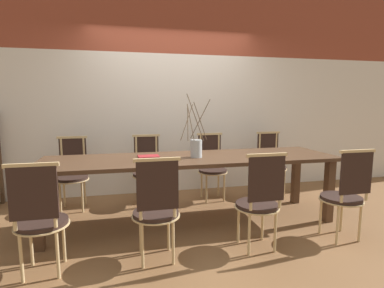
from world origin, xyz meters
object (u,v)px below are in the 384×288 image
at_px(chair_near_center, 260,199).
at_px(chair_far_center, 212,165).
at_px(vase_centerpiece, 196,147).
at_px(book_stack, 149,156).
at_px(dining_table, 192,164).

height_order(chair_near_center, chair_far_center, same).
height_order(chair_far_center, vase_centerpiece, vase_centerpiece).
relative_size(chair_far_center, book_stack, 3.86).
relative_size(dining_table, book_stack, 13.55).
height_order(dining_table, vase_centerpiece, vase_centerpiece).
bearing_deg(chair_far_center, book_stack, 35.39).
relative_size(chair_near_center, vase_centerpiece, 1.33).
height_order(dining_table, chair_near_center, chair_near_center).
distance_m(chair_near_center, chair_far_center, 1.61).
height_order(chair_far_center, book_stack, chair_far_center).
relative_size(chair_near_center, chair_far_center, 1.00).
bearing_deg(vase_centerpiece, dining_table, 142.67).
bearing_deg(chair_far_center, dining_table, 59.07).
distance_m(dining_table, chair_far_center, 0.96).
bearing_deg(dining_table, chair_far_center, 59.07).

